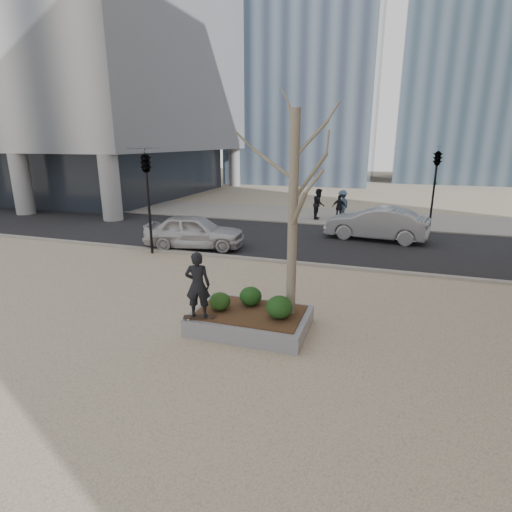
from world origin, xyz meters
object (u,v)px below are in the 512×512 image
(planter, at_px, (250,321))
(skateboarder, at_px, (198,285))
(police_car, at_px, (195,231))
(skateboard, at_px, (199,318))

(planter, distance_m, skateboarder, 1.76)
(skateboarder, bearing_deg, police_car, -78.68)
(planter, xyz_separation_m, skateboarder, (-1.10, -0.76, 1.14))
(planter, bearing_deg, skateboarder, -145.25)
(planter, relative_size, police_car, 0.66)
(planter, xyz_separation_m, skateboard, (-1.10, -0.76, 0.26))
(skateboard, xyz_separation_m, police_car, (-4.00, 7.76, 0.30))
(planter, xyz_separation_m, police_car, (-5.10, 7.00, 0.57))
(skateboard, relative_size, police_car, 0.17)
(planter, distance_m, police_car, 8.68)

